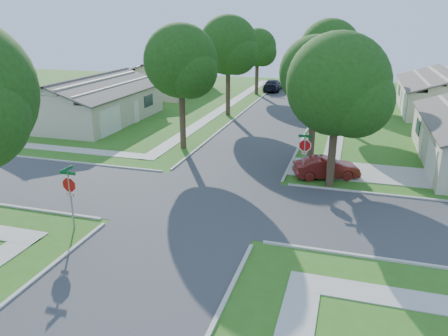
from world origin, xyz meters
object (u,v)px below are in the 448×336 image
at_px(tree_e_near, 317,76).
at_px(car_driveway, 326,168).
at_px(house_nw_near, 94,105).
at_px(tree_ne_corner, 339,89).
at_px(tree_w_far, 258,49).
at_px(car_curb_west, 273,85).
at_px(car_curb_east, 317,98).
at_px(stop_sign_sw, 69,187).
at_px(stop_sign_ne, 305,148).
at_px(tree_w_near, 182,64).
at_px(tree_w_mid, 229,48).
at_px(tree_e_mid, 330,53).
at_px(tree_e_far, 337,47).
at_px(house_ne_far, 443,97).
at_px(house_nw_far, 167,81).

relative_size(tree_e_near, car_driveway, 2.12).
bearing_deg(house_nw_near, tree_ne_corner, -25.77).
height_order(tree_w_far, car_curb_west, tree_w_far).
distance_m(tree_e_near, car_curb_east, 21.27).
distance_m(tree_w_far, tree_ne_corner, 31.77).
bearing_deg(car_curb_east, car_driveway, -84.99).
height_order(tree_e_near, car_curb_east, tree_e_near).
height_order(stop_sign_sw, house_nw_near, house_nw_near).
bearing_deg(car_curb_west, stop_sign_ne, 102.47).
relative_size(stop_sign_sw, tree_w_near, 0.33).
bearing_deg(tree_w_mid, tree_ne_corner, -56.78).
bearing_deg(tree_ne_corner, tree_e_near, 108.53).
xyz_separation_m(tree_ne_corner, car_curb_east, (-3.16, 25.42, -4.92)).
relative_size(stop_sign_ne, car_driveway, 0.76).
relative_size(tree_e_near, tree_e_mid, 0.90).
height_order(car_driveway, car_curb_east, car_curb_east).
bearing_deg(tree_w_mid, tree_w_far, 90.05).
xyz_separation_m(tree_e_near, tree_w_far, (-9.40, 25.00, -0.14)).
distance_m(tree_w_near, tree_ne_corner, 12.02).
relative_size(tree_e_near, house_nw_near, 0.61).
bearing_deg(tree_ne_corner, stop_sign_sw, -141.16).
distance_m(tree_e_near, tree_e_far, 25.00).
bearing_deg(car_driveway, tree_e_near, -0.86).
distance_m(tree_e_mid, house_ne_far, 14.58).
relative_size(house_ne_far, house_nw_near, 1.00).
relative_size(house_nw_near, house_nw_far, 1.00).
distance_m(tree_e_mid, tree_w_near, 15.25).
relative_size(stop_sign_sw, tree_e_far, 0.34).
height_order(tree_e_near, tree_w_mid, tree_w_mid).
bearing_deg(tree_e_mid, tree_e_near, -90.03).
bearing_deg(car_curb_east, tree_w_near, -112.44).
relative_size(house_nw_near, car_driveway, 3.49).
xyz_separation_m(stop_sign_ne, tree_ne_corner, (1.66, -0.49, 3.56)).
distance_m(tree_w_near, car_driveway, 12.47).
distance_m(tree_e_far, house_nw_near, 28.49).
height_order(stop_sign_sw, house_ne_far, house_ne_far).
bearing_deg(tree_e_mid, tree_e_far, 90.02).
height_order(stop_sign_sw, tree_w_mid, tree_w_mid).
xyz_separation_m(tree_e_mid, tree_w_mid, (-9.40, 0.00, 0.24)).
bearing_deg(tree_w_far, tree_e_mid, -54.10).
xyz_separation_m(tree_w_near, house_nw_near, (-11.35, 5.99, -4.60)).
distance_m(tree_e_far, car_driveway, 29.03).
distance_m(tree_w_mid, tree_ne_corner, 20.10).
distance_m(house_ne_far, car_curb_west, 20.88).
height_order(tree_ne_corner, car_driveway, tree_ne_corner).
bearing_deg(tree_e_far, car_driveway, -87.50).
relative_size(tree_e_far, car_curb_west, 1.68).
bearing_deg(house_nw_far, tree_e_mid, -27.91).
height_order(stop_sign_ne, tree_ne_corner, tree_ne_corner).
bearing_deg(tree_w_near, house_ne_far, 44.09).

